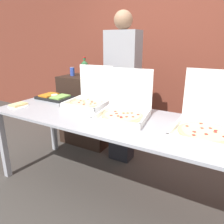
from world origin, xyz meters
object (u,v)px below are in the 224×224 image
Objects in this scene: pizza_box_far_left at (125,109)px; paper_plate_front_center at (18,105)px; soda_bottle at (85,68)px; soda_can_silver at (82,70)px; pizza_box_far_right at (89,98)px; person_guest_cap at (122,87)px; veggie_tray at (55,97)px; pizza_box_near_left at (208,123)px; soda_can_colored at (72,71)px.

pizza_box_far_left is 1.22m from paper_plate_front_center.
soda_bottle is (-1.05, 0.79, 0.24)m from pizza_box_far_left.
pizza_box_far_right is at bearing -48.61° from soda_can_silver.
paper_plate_front_center is at bearing -97.46° from soda_bottle.
pizza_box_far_right is 0.79m from paper_plate_front_center.
person_guest_cap reaches higher than soda_can_silver.
paper_plate_front_center is at bearing -105.25° from veggie_tray.
pizza_box_far_right reaches higher than paper_plate_front_center.
pizza_box_far_right is 0.96× the size of pizza_box_near_left.
soda_can_silver is 1.00× the size of soda_can_colored.
veggie_tray is at bearing -91.70° from soda_bottle.
person_guest_cap is at bearing -9.73° from soda_can_colored.
soda_bottle is 2.21× the size of soda_can_colored.
soda_can_colored is 0.93m from person_guest_cap.
pizza_box_near_left is 1.81m from veggie_tray.
pizza_box_far_left is 2.40× the size of paper_plate_front_center.
veggie_tray is (-0.53, -0.00, -0.05)m from pizza_box_far_right.
soda_can_silver is (-0.16, 0.79, 0.24)m from veggie_tray.
pizza_box_far_left is at bearing -37.13° from soda_bottle.
pizza_box_far_left is 1.05× the size of pizza_box_near_left.
soda_bottle is (0.14, 1.05, 0.31)m from paper_plate_front_center.
soda_can_colored is (-1.97, 0.76, 0.18)m from pizza_box_near_left.
person_guest_cap is at bearing -15.68° from soda_bottle.
pizza_box_far_left is 0.73m from pizza_box_near_left.
pizza_box_far_left reaches higher than veggie_tray.
pizza_box_near_left is at bearing -13.96° from pizza_box_far_right.
pizza_box_near_left reaches higher than pizza_box_far_left.
soda_bottle is 0.26m from soda_can_silver.
person_guest_cap reaches higher than soda_bottle.
soda_can_silver is (-0.18, 0.18, -0.06)m from soda_bottle.
pizza_box_far_left reaches higher than paper_plate_front_center.
person_guest_cap reaches higher than pizza_box_far_left.
soda_can_silver is at bearing -23.00° from person_guest_cap.
pizza_box_far_left is at bearing 119.42° from person_guest_cap.
soda_can_colored reaches higher than paper_plate_front_center.
veggie_tray is 3.43× the size of soda_can_colored.
soda_can_silver is (-1.23, 0.97, 0.18)m from pizza_box_far_left.
person_guest_cap is (0.71, -0.20, -0.17)m from soda_bottle.
veggie_tray is 0.64m from soda_can_colored.
pizza_box_far_right is 3.86× the size of soda_can_colored.
veggie_tray is at bearing -72.79° from soda_can_colored.
pizza_box_far_right is 1.13× the size of veggie_tray.
pizza_box_near_left reaches higher than veggie_tray.
pizza_box_near_left is at bearing 150.31° from person_guest_cap.
soda_can_silver is at bearing 101.73° from veggie_tray.
paper_plate_front_center is 1.04m from soda_can_colored.
person_guest_cap is at bearing -23.00° from soda_can_silver.
pizza_box_far_left is at bearing 178.55° from pizza_box_near_left.
paper_plate_front_center is 1.21m from person_guest_cap.
person_guest_cap is (0.73, 0.41, 0.12)m from veggie_tray.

